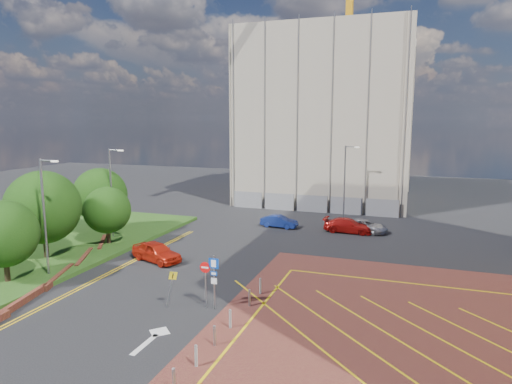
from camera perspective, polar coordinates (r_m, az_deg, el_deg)
The scene contains 20 objects.
ground at distance 26.82m, azimuth -7.11°, elevation -14.95°, with size 140.00×140.00×0.00m, color black.
forecourt at distance 24.67m, azimuth 25.31°, elevation -18.04°, with size 26.00×26.00×0.02m, color maroon.
grass_bed at distance 41.62m, azimuth -26.23°, elevation -6.78°, with size 14.00×32.00×0.30m, color #254B18.
retaining_wall at distance 34.70m, azimuth -23.63°, elevation -9.62°, with size 6.06×20.33×0.40m.
tree_a at distance 34.01m, azimuth -29.01°, elevation -4.60°, with size 4.40×4.40×5.41m.
tree_b at distance 38.31m, azimuth -25.08°, elevation -1.75°, with size 5.60×5.60×6.74m.
tree_c at distance 40.93m, azimuth -18.11°, elevation -2.16°, with size 4.00×4.00×4.90m.
tree_d at distance 44.95m, azimuth -18.91°, elevation -0.33°, with size 5.00×5.00×6.08m.
lamp_left_near at distance 34.01m, azimuth -24.88°, elevation -2.30°, with size 1.53×0.16×8.00m.
lamp_left_far at distance 42.80m, azimuth -17.58°, elevation 0.34°, with size 1.53×0.16×8.00m.
lamp_back at distance 50.79m, azimuth 11.10°, elevation 1.60°, with size 1.53×0.16×8.00m.
sign_cluster at distance 26.79m, azimuth -5.68°, elevation -10.44°, with size 1.17×0.12×3.20m.
warning_sign at distance 27.31m, azimuth -10.54°, elevation -11.33°, with size 0.72×0.41×2.25m.
bollard_row at distance 24.37m, azimuth -3.86°, elevation -16.27°, with size 0.14×11.14×0.90m.
construction_building at distance 62.86m, azimuth 9.12°, elevation 9.16°, with size 21.20×19.20×22.00m, color #ADA28E.
construction_fence at distance 53.77m, azimuth 8.04°, elevation -1.53°, with size 21.60×0.06×2.00m, color gray.
car_red_left at distance 36.29m, azimuth -12.34°, elevation -7.31°, with size 1.78×4.43×1.51m, color red.
car_blue_back at distance 46.29m, azimuth 2.91°, elevation -3.68°, with size 1.30×3.74×1.23m, color navy.
car_red_back at distance 45.06m, azimuth 11.46°, elevation -4.13°, with size 1.92×4.72×1.37m, color #A8110E.
car_silver_back at distance 45.60m, azimuth 13.49°, elevation -4.15°, with size 2.00×4.33×1.20m, color #A09FA6.
Camera 1 is at (10.94, -21.90, 10.95)m, focal length 32.00 mm.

